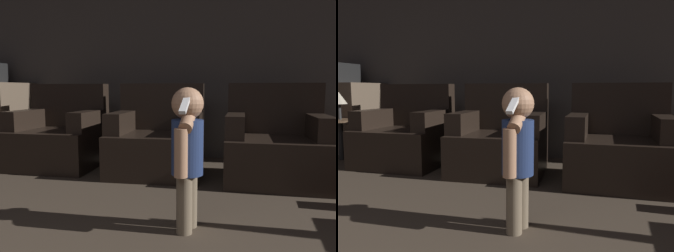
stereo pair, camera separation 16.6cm
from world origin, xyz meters
TOP-DOWN VIEW (x-y plane):
  - wall_back at (0.00, 4.50)m, footprint 8.40×0.05m
  - armchair_left at (-1.23, 3.62)m, footprint 0.92×0.84m
  - armchair_middle at (-0.13, 3.62)m, footprint 0.94×0.87m
  - armchair_right at (0.98, 3.62)m, footprint 0.90×0.82m
  - person_toddler at (0.43, 2.37)m, footprint 0.18×0.33m

SIDE VIEW (x-z plane):
  - armchair_left at x=-1.23m, z-range -0.13..0.75m
  - armchair_middle at x=-0.13m, z-range -0.13..0.75m
  - armchair_right at x=0.98m, z-range -0.13..0.75m
  - person_toddler at x=0.43m, z-range 0.08..0.91m
  - wall_back at x=0.00m, z-range 0.00..2.60m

